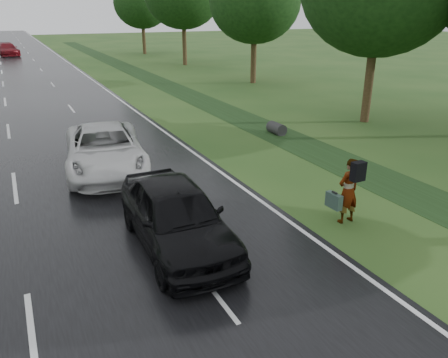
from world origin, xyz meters
name	(u,v)px	position (x,y,z in m)	size (l,w,h in m)	color
ground	(33,342)	(0.00, 0.00, 0.00)	(220.00, 220.00, 0.00)	#254819
road	(1,66)	(0.00, 45.00, 0.02)	(14.00, 180.00, 0.04)	black
edge_stripe_east	(69,63)	(6.75, 45.00, 0.04)	(0.12, 180.00, 0.01)	silver
center_line	(1,66)	(0.00, 45.00, 0.04)	(0.12, 180.00, 0.01)	silver
drainage_ditch	(203,101)	(11.50, 18.71, 0.04)	(2.20, 120.00, 0.56)	black
tree_east_c	(255,1)	(18.20, 24.00, 6.14)	(7.00, 7.00, 9.29)	#392917
tree_east_f	(142,3)	(17.50, 52.00, 6.37)	(7.20, 7.20, 9.62)	#392917
pedestrian	(348,190)	(8.18, 1.26, 0.96)	(0.84, 0.74, 1.85)	#A5998C
white_pickup	(105,149)	(3.10, 8.31, 0.84)	(2.65, 5.75, 1.60)	silver
dark_sedan	(176,216)	(3.50, 2.00, 0.88)	(1.97, 4.90, 1.67)	black
far_car_red	(7,49)	(1.00, 56.73, 0.82)	(2.18, 5.36, 1.55)	maroon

